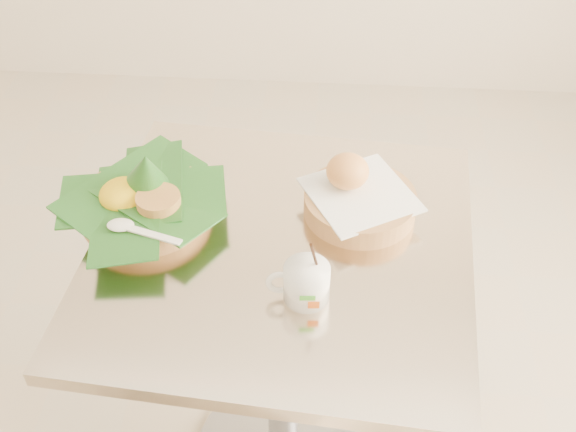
# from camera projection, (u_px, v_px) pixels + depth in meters

# --- Properties ---
(cafe_table) EXTENTS (0.76, 0.76, 0.75)m
(cafe_table) POSITION_uv_depth(u_px,v_px,m) (282.00, 321.00, 1.48)
(cafe_table) COLOR gray
(cafe_table) RESTS_ON floor
(rice_basket) EXTENTS (0.31, 0.31, 0.16)m
(rice_basket) POSITION_uv_depth(u_px,v_px,m) (143.00, 197.00, 1.37)
(rice_basket) COLOR tan
(rice_basket) RESTS_ON cafe_table
(bread_basket) EXTENTS (0.25, 0.25, 0.11)m
(bread_basket) POSITION_uv_depth(u_px,v_px,m) (358.00, 198.00, 1.38)
(bread_basket) COLOR tan
(bread_basket) RESTS_ON cafe_table
(coffee_mug) EXTENTS (0.11, 0.08, 0.14)m
(coffee_mug) POSITION_uv_depth(u_px,v_px,m) (305.00, 282.00, 1.21)
(coffee_mug) COLOR white
(coffee_mug) RESTS_ON cafe_table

